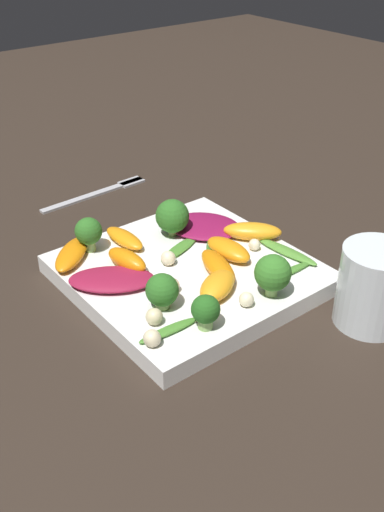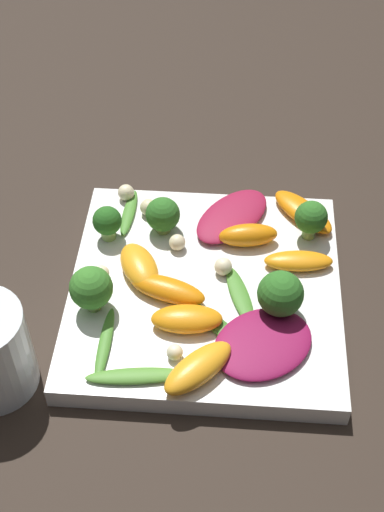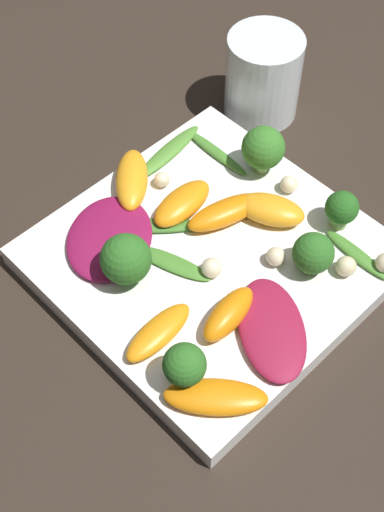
{
  "view_description": "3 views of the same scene",
  "coord_description": "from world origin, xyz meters",
  "views": [
    {
      "loc": [
        -0.35,
        -0.45,
        0.39
      ],
      "look_at": [
        -0.01,
        -0.01,
        0.04
      ],
      "focal_mm": 42.0,
      "sensor_mm": 36.0,
      "label": 1
    },
    {
      "loc": [
        0.43,
        0.02,
        0.52
      ],
      "look_at": [
        -0.02,
        -0.01,
        0.04
      ],
      "focal_mm": 50.0,
      "sensor_mm": 36.0,
      "label": 2
    },
    {
      "loc": [
        -0.24,
        0.25,
        0.5
      ],
      "look_at": [
        0.0,
        0.02,
        0.03
      ],
      "focal_mm": 50.0,
      "sensor_mm": 36.0,
      "label": 3
    }
  ],
  "objects": [
    {
      "name": "broccoli_floret_3",
      "position": [
        -0.07,
        -0.05,
        0.04
      ],
      "size": [
        0.03,
        0.03,
        0.04
      ],
      "color": "#7A9E51",
      "rests_on": "plate"
    },
    {
      "name": "macadamia_nut_1",
      "position": [
        -0.04,
        -0.03,
        0.03
      ],
      "size": [
        0.02,
        0.02,
        0.02
      ],
      "color": "beige",
      "rests_on": "plate"
    },
    {
      "name": "broccoli_floret_0",
      "position": [
        -0.05,
        -0.1,
        0.04
      ],
      "size": [
        0.03,
        0.03,
        0.04
      ],
      "color": "#84AD5B",
      "rests_on": "plate"
    },
    {
      "name": "radicchio_leaf_0",
      "position": [
        -0.09,
        0.02,
        0.03
      ],
      "size": [
        0.1,
        0.1,
        0.01
      ],
      "color": "maroon",
      "rests_on": "plate"
    },
    {
      "name": "orange_segment_5",
      "position": [
        -0.01,
        -0.06,
        0.03
      ],
      "size": [
        0.07,
        0.05,
        0.02
      ],
      "color": "orange",
      "rests_on": "plate"
    },
    {
      "name": "macadamia_nut_4",
      "position": [
        -0.0,
        -0.1,
        0.03
      ],
      "size": [
        0.02,
        0.02,
        0.02
      ],
      "color": "beige",
      "rests_on": "plate"
    },
    {
      "name": "arugula_sprig_4",
      "position": [
        0.11,
        -0.05,
        0.02
      ],
      "size": [
        0.03,
        0.09,
        0.01
      ],
      "color": "#518E33",
      "rests_on": "plate"
    },
    {
      "name": "orange_segment_3",
      "position": [
        -0.06,
        0.04,
        0.03
      ],
      "size": [
        0.03,
        0.06,
        0.02
      ],
      "color": "orange",
      "rests_on": "plate"
    },
    {
      "name": "orange_segment_4",
      "position": [
        0.05,
        -0.01,
        0.03
      ],
      "size": [
        0.03,
        0.06,
        0.02
      ],
      "color": "orange",
      "rests_on": "plate"
    },
    {
      "name": "ground_plane",
      "position": [
        0.0,
        0.0,
        0.0
      ],
      "size": [
        2.4,
        2.4,
        0.0
      ],
      "primitive_type": "plane",
      "color": "#2D231C"
    },
    {
      "name": "orange_segment_1",
      "position": [
        0.1,
        0.0,
        0.03
      ],
      "size": [
        0.07,
        0.07,
        0.02
      ],
      "color": "orange",
      "rests_on": "plate"
    },
    {
      "name": "arugula_sprig_2",
      "position": [
        0.01,
        0.03,
        0.02
      ],
      "size": [
        0.07,
        0.04,
        0.01
      ],
      "color": "#47842D",
      "rests_on": "plate"
    },
    {
      "name": "arugula_sprig_3",
      "position": [
        0.05,
        0.01,
        0.02
      ],
      "size": [
        0.06,
        0.06,
        0.01
      ],
      "color": "#3D7528",
      "rests_on": "plate"
    },
    {
      "name": "macadamia_nut_2",
      "position": [
        0.08,
        -0.02,
        0.03
      ],
      "size": [
        0.01,
        0.01,
        0.01
      ],
      "color": "beige",
      "rests_on": "plate"
    },
    {
      "name": "broccoli_floret_4",
      "position": [
        0.03,
        -0.1,
        0.05
      ],
      "size": [
        0.04,
        0.04,
        0.05
      ],
      "color": "#84AD5B",
      "rests_on": "plate"
    },
    {
      "name": "arugula_sprig_1",
      "position": [
        -0.09,
        -0.08,
        0.02
      ],
      "size": [
        0.07,
        0.02,
        0.01
      ],
      "color": "#47842D",
      "rests_on": "plate"
    },
    {
      "name": "orange_segment_0",
      "position": [
        0.02,
        -0.03,
        0.03
      ],
      "size": [
        0.04,
        0.08,
        0.02
      ],
      "color": "orange",
      "rests_on": "plate"
    },
    {
      "name": "orange_segment_2",
      "position": [
        -0.03,
        0.09,
        0.03
      ],
      "size": [
        0.03,
        0.07,
        0.01
      ],
      "color": "orange",
      "rests_on": "plate"
    },
    {
      "name": "radicchio_leaf_1",
      "position": [
        0.07,
        0.05,
        0.03
      ],
      "size": [
        0.11,
        0.11,
        0.01
      ],
      "color": "maroon",
      "rests_on": "plate"
    },
    {
      "name": "broccoli_floret_1",
      "position": [
        -0.07,
        0.1,
        0.05
      ],
      "size": [
        0.03,
        0.03,
        0.04
      ],
      "color": "#84AD5B",
      "rests_on": "plate"
    },
    {
      "name": "broccoli_floret_2",
      "position": [
        0.03,
        0.07,
        0.05
      ],
      "size": [
        0.04,
        0.04,
        0.05
      ],
      "color": "#7A9E51",
      "rests_on": "plate"
    },
    {
      "name": "orange_segment_6",
      "position": [
        -0.1,
        0.09,
        0.03
      ],
      "size": [
        0.07,
        0.07,
        0.01
      ],
      "color": "orange",
      "rests_on": "plate"
    },
    {
      "name": "macadamia_nut_5",
      "position": [
        -0.11,
        -0.09,
        0.03
      ],
      "size": [
        0.02,
        0.02,
        0.02
      ],
      "color": "beige",
      "rests_on": "plate"
    },
    {
      "name": "macadamia_nut_3",
      "position": [
        -0.02,
        0.02,
        0.03
      ],
      "size": [
        0.02,
        0.02,
        0.02
      ],
      "color": "beige",
      "rests_on": "plate"
    },
    {
      "name": "macadamia_nut_0",
      "position": [
        -0.09,
        -0.06,
        0.03
      ],
      "size": [
        0.02,
        0.02,
        0.02
      ],
      "color": "beige",
      "rests_on": "plate"
    },
    {
      "name": "arugula_sprig_0",
      "position": [
        0.07,
        -0.08,
        0.02
      ],
      "size": [
        0.08,
        0.01,
        0.01
      ],
      "color": "#47842D",
      "rests_on": "plate"
    },
    {
      "name": "plate",
      "position": [
        0.0,
        0.0,
        0.01
      ],
      "size": [
        0.25,
        0.25,
        0.02
      ],
      "color": "white",
      "rests_on": "ground_plane"
    }
  ]
}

